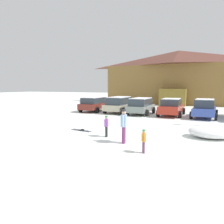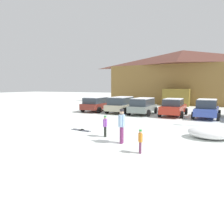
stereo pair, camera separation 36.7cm
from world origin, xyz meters
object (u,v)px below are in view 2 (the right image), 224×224
object	(u,v)px
parked_grey_wagon	(143,106)
parked_red_sedan	(173,107)
ski_lodge	(182,77)
skier_adult_in_blue_parka	(122,124)
skier_child_in_orange_jacket	(140,140)
plowed_snow_pile	(210,133)
skier_child_in_purple_jacket	(105,125)
parked_beige_suv	(121,104)
parked_maroon_van	(96,104)
pair_of_skis	(81,130)
parked_blue_hatchback	(207,109)

from	to	relation	value
parked_grey_wagon	parked_red_sedan	xyz separation A→B (m)	(2.91, 0.23, -0.05)
ski_lodge	parked_grey_wagon	bearing A→B (deg)	-95.01
parked_grey_wagon	skier_adult_in_blue_parka	xyz separation A→B (m)	(2.41, -11.00, 0.07)
parked_red_sedan	skier_child_in_orange_jacket	distance (m)	12.42
skier_adult_in_blue_parka	plowed_snow_pile	world-z (taller)	skier_adult_in_blue_parka
parked_grey_wagon	skier_child_in_purple_jacket	xyz separation A→B (m)	(1.06, -10.15, -0.22)
skier_child_in_orange_jacket	skier_child_in_purple_jacket	bearing A→B (deg)	142.96
parked_grey_wagon	parked_beige_suv	bearing A→B (deg)	170.44
parked_maroon_van	parked_grey_wagon	xyz separation A→B (m)	(5.45, -0.37, 0.01)
skier_child_in_purple_jacket	pair_of_skis	size ratio (longest dim) A/B	0.78
ski_lodge	parked_beige_suv	world-z (taller)	ski_lodge
ski_lodge	parked_blue_hatchback	xyz separation A→B (m)	(4.40, -16.01, -3.42)
ski_lodge	plowed_snow_pile	world-z (taller)	ski_lodge
parked_red_sedan	skier_child_in_orange_jacket	world-z (taller)	parked_red_sedan
skier_child_in_purple_jacket	parked_red_sedan	bearing A→B (deg)	79.91
parked_blue_hatchback	pair_of_skis	size ratio (longest dim) A/B	2.86
parked_beige_suv	parked_maroon_van	bearing A→B (deg)	-179.09
parked_beige_suv	skier_adult_in_blue_parka	world-z (taller)	same
skier_child_in_purple_jacket	pair_of_skis	xyz separation A→B (m)	(-2.17, 0.88, -0.64)
skier_child_in_orange_jacket	pair_of_skis	bearing A→B (deg)	149.10
skier_child_in_orange_jacket	plowed_snow_pile	size ratio (longest dim) A/B	0.43
skier_child_in_orange_jacket	pair_of_skis	xyz separation A→B (m)	(-4.84, 2.90, -0.54)
skier_adult_in_blue_parka	skier_child_in_orange_jacket	bearing A→B (deg)	-41.15
parked_grey_wagon	skier_child_in_orange_jacket	distance (m)	12.72
parked_blue_hatchback	skier_child_in_orange_jacket	xyz separation A→B (m)	(-2.07, -12.06, -0.28)
ski_lodge	parked_beige_suv	size ratio (longest dim) A/B	4.96
parked_blue_hatchback	skier_child_in_purple_jacket	bearing A→B (deg)	-115.22
parked_blue_hatchback	skier_adult_in_blue_parka	distance (m)	11.42
parked_beige_suv	parked_blue_hatchback	world-z (taller)	parked_beige_suv
pair_of_skis	skier_child_in_orange_jacket	bearing A→B (deg)	-30.90
skier_child_in_orange_jacket	skier_child_in_purple_jacket	xyz separation A→B (m)	(-2.66, 2.01, 0.10)
parked_beige_suv	parked_blue_hatchback	bearing A→B (deg)	-3.62
parked_maroon_van	ski_lodge	bearing A→B (deg)	66.20
parked_beige_suv	skier_child_in_purple_jacket	bearing A→B (deg)	-71.35
parked_maroon_van	parked_red_sedan	bearing A→B (deg)	-0.97
pair_of_skis	plowed_snow_pile	bearing A→B (deg)	9.11
parked_blue_hatchback	parked_red_sedan	bearing A→B (deg)	173.35
skier_child_in_purple_jacket	parked_grey_wagon	bearing A→B (deg)	95.98
parked_grey_wagon	skier_child_in_orange_jacket	world-z (taller)	parked_grey_wagon
parked_red_sedan	parked_blue_hatchback	world-z (taller)	parked_blue_hatchback
parked_red_sedan	plowed_snow_pile	bearing A→B (deg)	-67.91
parked_maroon_van	skier_adult_in_blue_parka	xyz separation A→B (m)	(7.86, -11.38, 0.08)
parked_grey_wagon	skier_child_in_purple_jacket	bearing A→B (deg)	-84.02
parked_grey_wagon	skier_child_in_orange_jacket	bearing A→B (deg)	-72.95
skier_child_in_orange_jacket	skier_adult_in_blue_parka	distance (m)	1.80
parked_maroon_van	skier_child_in_purple_jacket	world-z (taller)	parked_maroon_van
parked_red_sedan	pair_of_skis	bearing A→B (deg)	-112.96
parked_maroon_van	parked_beige_suv	bearing A→B (deg)	0.91
parked_maroon_van	skier_child_in_orange_jacket	size ratio (longest dim) A/B	4.31
parked_blue_hatchback	plowed_snow_pile	size ratio (longest dim) A/B	1.85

